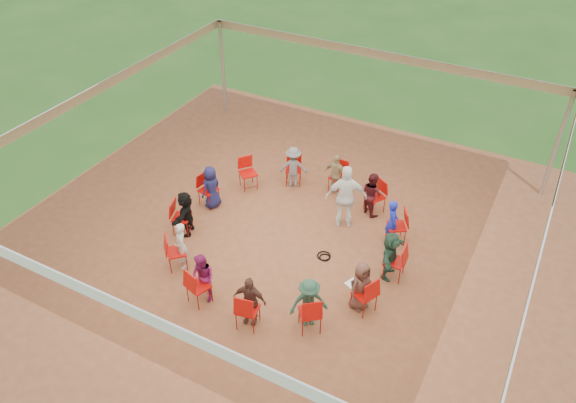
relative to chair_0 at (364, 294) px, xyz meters
The scene contains 31 objects.
ground 2.61m from the chair_0, 155.86° to the left, with size 80.00×80.00×0.00m, color #25531A.
dirt_patch 2.61m from the chair_0, 155.86° to the left, with size 13.00×13.00×0.00m, color brown.
tent 3.21m from the chair_0, 155.86° to the left, with size 10.33×10.33×3.00m.
chair_0 is the anchor object (origin of this frame).
chair_1 1.23m from the chair_0, 79.71° to the left, with size 0.42×0.44×0.90m, color #C00C06, non-canonical shape.
chair_2 2.39m from the chair_0, 93.56° to the left, with size 0.42×0.44×0.90m, color #C00C06, non-canonical shape.
chair_3 3.41m from the chair_0, 107.40° to the left, with size 0.42×0.44×0.90m, color #C00C06, non-canonical shape.
chair_4 4.23m from the chair_0, 121.25° to the left, with size 0.42×0.44×0.90m, color #C00C06, non-canonical shape.
chair_5 4.81m from the chair_0, 135.10° to the left, with size 0.42×0.44×0.90m, color #C00C06, non-canonical shape.
chair_6 5.11m from the chair_0, 148.94° to the left, with size 0.42×0.44×0.90m, color #C00C06, non-canonical shape.
chair_7 5.11m from the chair_0, 162.79° to the left, with size 0.42×0.44×0.90m, color #C00C06, non-canonical shape.
chair_8 4.81m from the chair_0, behind, with size 0.42×0.44×0.90m, color #C00C06, non-canonical shape.
chair_9 4.23m from the chair_0, 169.52° to the right, with size 0.42×0.44×0.90m, color #C00C06, non-canonical shape.
chair_10 3.41m from the chair_0, 155.67° to the right, with size 0.42×0.44×0.90m, color #C00C06, non-canonical shape.
chair_11 2.39m from the chair_0, 141.83° to the right, with size 0.42×0.44×0.90m, color #C00C06, non-canonical shape.
chair_12 1.23m from the chair_0, 127.98° to the right, with size 0.42×0.44×0.90m, color #C00C06, non-canonical shape.
person_seated_0 0.19m from the chair_0, 155.86° to the left, with size 0.57×0.32×1.17m, color brown.
person_seated_1 1.22m from the chair_0, 85.25° to the left, with size 1.09×0.41×1.17m, color #254936.
person_seated_2 2.34m from the chair_0, 96.16° to the left, with size 0.43×0.28×1.17m, color #1825B9.
person_seated_3 3.33m from the chair_0, 108.95° to the left, with size 0.57×0.33×1.17m, color #471318.
person_seated_4 4.14m from the chair_0, 122.19° to the left, with size 0.69×0.35×1.17m, color tan.
person_seated_5 4.70m from the chair_0, 135.61° to the left, with size 0.76×0.38×1.17m, color slate.
person_seated_6 4.99m from the chair_0, 162.62° to the left, with size 0.57×0.32×1.17m, color #181945.
person_seated_7 4.70m from the chair_0, behind, with size 1.09×0.41×1.17m, color black.
person_seated_8 4.14m from the chair_0, behind, with size 0.43×0.28×1.17m, color beige.
person_seated_9 3.33m from the chair_0, 157.22° to the right, with size 0.57×0.33×1.17m, color #851B58.
person_seated_10 2.34m from the chair_0, 144.43° to the right, with size 0.69×0.35×1.17m, color brown.
person_seated_11 1.22m from the chair_0, 133.52° to the right, with size 0.76×0.38×1.17m, color #254936.
standing_person 2.83m from the chair_0, 121.48° to the left, with size 0.99×0.51×1.69m, color white.
cable_coil 1.81m from the chair_0, 142.29° to the left, with size 0.40×0.40×0.03m.
laptop 0.30m from the chair_0, 155.86° to the left, with size 0.36×0.39×0.22m.
Camera 1 is at (4.74, -8.84, 8.80)m, focal length 35.00 mm.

